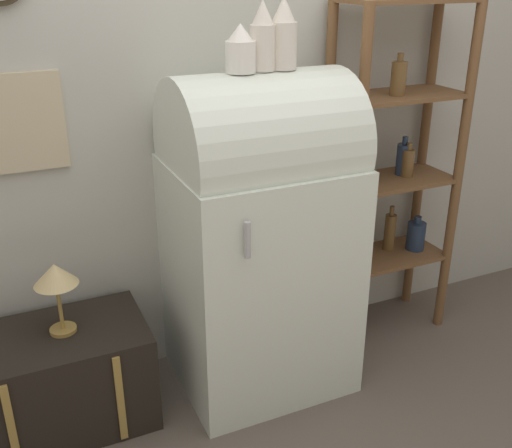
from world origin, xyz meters
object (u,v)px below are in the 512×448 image
vase_right (283,36)px  desk_lamp (56,278)px  vase_center (263,38)px  refrigerator (260,234)px  vase_left (240,50)px  suitcase_trunk (59,379)px

vase_right → desk_lamp: (-0.98, 0.06, -0.90)m
vase_center → refrigerator: bearing=-167.8°
vase_left → vase_center: 0.11m
vase_right → refrigerator: bearing=-179.9°
refrigerator → vase_left: size_ratio=7.96×
vase_center → vase_right: 0.09m
refrigerator → vase_center: size_ratio=5.46×
suitcase_trunk → vase_center: vase_center is taller
suitcase_trunk → vase_left: bearing=-4.0°
suitcase_trunk → vase_left: (0.83, -0.06, 1.33)m
vase_left → desk_lamp: size_ratio=0.59×
refrigerator → suitcase_trunk: 1.07m
refrigerator → vase_right: vase_right is taller
vase_center → desk_lamp: size_ratio=0.86×
vase_center → vase_right: size_ratio=0.96×
refrigerator → vase_right: (0.10, 0.00, 0.84)m
refrigerator → vase_center: vase_center is taller
suitcase_trunk → vase_right: size_ratio=2.71×
refrigerator → desk_lamp: bearing=176.3°
suitcase_trunk → vase_right: bearing=-2.8°
refrigerator → vase_center: bearing=12.2°
vase_left → vase_center: (0.10, 0.01, 0.04)m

